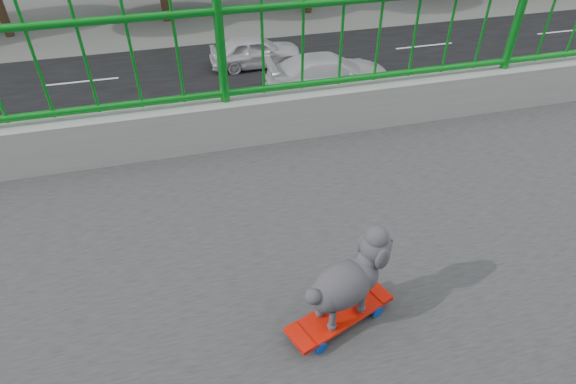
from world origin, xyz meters
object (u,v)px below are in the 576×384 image
(poodle, at_px, (348,279))
(car_7, at_px, (504,92))
(skateboard, at_px, (340,315))
(car_3, at_px, (329,73))
(car_2, at_px, (386,107))
(car_4, at_px, (256,51))

(poodle, relative_size, car_7, 0.08)
(skateboard, distance_m, car_7, 18.18)
(car_3, bearing_deg, car_2, -161.60)
(car_2, bearing_deg, skateboard, 151.89)
(skateboard, relative_size, car_2, 0.10)
(car_3, height_order, car_7, car_3)
(car_2, bearing_deg, car_3, 18.40)
(skateboard, distance_m, car_3, 17.89)
(skateboard, xyz_separation_m, car_7, (-12.56, 11.51, -6.34))
(car_7, bearing_deg, car_2, 90.00)
(car_2, xyz_separation_m, car_7, (0.00, 4.80, -0.02))
(car_2, distance_m, car_4, 7.25)
(poodle, xyz_separation_m, car_3, (-15.75, 5.62, -6.51))
(car_4, bearing_deg, car_3, -143.75)
(poodle, distance_m, car_7, 18.23)
(car_7, bearing_deg, car_3, 61.39)
(car_3, relative_size, car_4, 1.26)
(car_2, xyz_separation_m, car_3, (-3.20, -1.06, 0.01))
(car_3, relative_size, car_7, 1.05)
(poodle, bearing_deg, car_7, 117.31)
(skateboard, relative_size, poodle, 1.22)
(skateboard, distance_m, car_2, 15.58)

